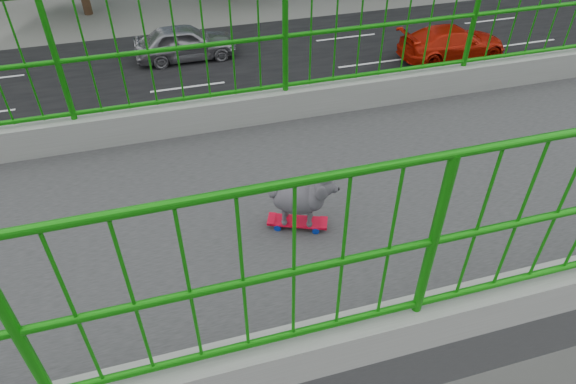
% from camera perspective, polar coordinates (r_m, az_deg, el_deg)
% --- Properties ---
extents(road, '(18.00, 90.00, 0.02)m').
position_cam_1_polar(road, '(18.73, -10.02, 7.43)').
color(road, black).
rests_on(road, ground).
extents(footbridge, '(3.00, 24.00, 7.00)m').
position_cam_1_polar(footbridge, '(5.52, 3.89, -15.16)').
color(footbridge, '#2D2D2F').
rests_on(footbridge, ground).
extents(railing, '(3.00, 24.00, 1.42)m').
position_cam_1_polar(railing, '(4.07, 5.10, 1.45)').
color(railing, gray).
rests_on(railing, footbridge).
extents(skateboard, '(0.30, 0.48, 0.06)m').
position_cam_1_polar(skateboard, '(3.92, 1.06, -3.41)').
color(skateboard, red).
rests_on(skateboard, footbridge).
extents(poodle, '(0.33, 0.49, 0.44)m').
position_cam_1_polar(poodle, '(3.75, 1.53, -0.64)').
color(poodle, '#322F34').
rests_on(poodle, skateboard).
extents(car_0, '(1.70, 4.23, 1.44)m').
position_cam_1_polar(car_0, '(13.10, -25.52, -9.04)').
color(car_0, '#BA1807').
rests_on(car_0, ground).
extents(car_3, '(1.97, 4.84, 1.40)m').
position_cam_1_polar(car_3, '(24.34, 18.02, 15.67)').
color(car_3, '#BA1807').
rests_on(car_3, ground).
extents(car_4, '(1.77, 4.40, 1.50)m').
position_cam_1_polar(car_4, '(23.60, -11.47, 16.18)').
color(car_4, gray).
rests_on(car_4, ground).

